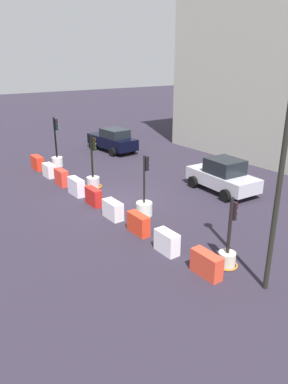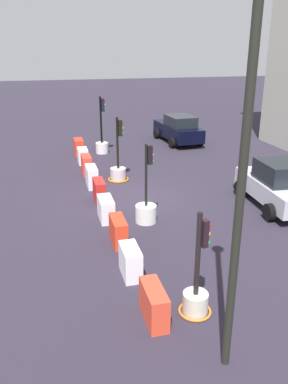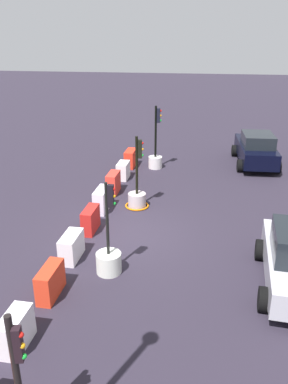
{
  "view_description": "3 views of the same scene",
  "coord_description": "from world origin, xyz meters",
  "px_view_note": "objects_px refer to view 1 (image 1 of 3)",
  "views": [
    {
      "loc": [
        14.0,
        -8.51,
        6.47
      ],
      "look_at": [
        2.49,
        -0.17,
        1.18
      ],
      "focal_mm": 33.59,
      "sensor_mm": 36.0,
      "label": 1
    },
    {
      "loc": [
        13.95,
        -3.18,
        5.6
      ],
      "look_at": [
        2.69,
        -0.18,
        1.25
      ],
      "focal_mm": 36.48,
      "sensor_mm": 36.0,
      "label": 2
    },
    {
      "loc": [
        11.44,
        2.5,
        6.24
      ],
      "look_at": [
        -0.54,
        0.53,
        1.36
      ],
      "focal_mm": 36.62,
      "sensor_mm": 36.0,
      "label": 3
    }
  ],
  "objects_px": {
    "traffic_light_0": "(57,157)",
    "traffic_light_3": "(228,254)",
    "construction_barrier_2": "(61,178)",
    "construction_barrier_3": "(76,187)",
    "construction_barrier_4": "(94,197)",
    "car_black_sedan": "(113,140)",
    "construction_barrier_5": "(113,210)",
    "construction_barrier_1": "(49,170)",
    "traffic_light_1": "(93,179)",
    "street_lamp_post": "(285,148)",
    "construction_barrier_7": "(167,242)",
    "traffic_light_2": "(144,205)",
    "construction_barrier_6": "(138,224)",
    "construction_barrier_8": "(206,264)",
    "construction_barrier_0": "(38,163)",
    "car_silver_hatchback": "(223,176)"
  },
  "relations": [
    {
      "from": "construction_barrier_5",
      "to": "construction_barrier_1",
      "type": "bearing_deg",
      "value": 179.78
    },
    {
      "from": "construction_barrier_3",
      "to": "construction_barrier_8",
      "type": "height_order",
      "value": "construction_barrier_3"
    },
    {
      "from": "construction_barrier_4",
      "to": "traffic_light_3",
      "type": "bearing_deg",
      "value": 8.07
    },
    {
      "from": "construction_barrier_2",
      "to": "construction_barrier_3",
      "type": "bearing_deg",
      "value": -0.01
    },
    {
      "from": "construction_barrier_3",
      "to": "street_lamp_post",
      "type": "distance_m",
      "value": 11.28
    },
    {
      "from": "construction_barrier_4",
      "to": "construction_barrier_6",
      "type": "bearing_deg",
      "value": 0.33
    },
    {
      "from": "construction_barrier_4",
      "to": "car_black_sedan",
      "type": "bearing_deg",
      "value": 143.81
    },
    {
      "from": "construction_barrier_0",
      "to": "street_lamp_post",
      "type": "xyz_separation_m",
      "value": [
        15.99,
        1.05,
        3.89
      ]
    },
    {
      "from": "traffic_light_0",
      "to": "construction_barrier_0",
      "type": "relative_size",
      "value": 2.72
    },
    {
      "from": "street_lamp_post",
      "to": "construction_barrier_4",
      "type": "bearing_deg",
      "value": -173.39
    },
    {
      "from": "construction_barrier_6",
      "to": "construction_barrier_4",
      "type": "bearing_deg",
      "value": -179.67
    },
    {
      "from": "construction_barrier_4",
      "to": "car_black_sedan",
      "type": "xyz_separation_m",
      "value": [
        -8.52,
        6.24,
        0.42
      ]
    },
    {
      "from": "construction_barrier_2",
      "to": "construction_barrier_3",
      "type": "relative_size",
      "value": 0.89
    },
    {
      "from": "traffic_light_0",
      "to": "car_black_sedan",
      "type": "relative_size",
      "value": 0.7
    },
    {
      "from": "street_lamp_post",
      "to": "car_black_sedan",
      "type": "bearing_deg",
      "value": 163.28
    },
    {
      "from": "construction_barrier_8",
      "to": "car_black_sedan",
      "type": "relative_size",
      "value": 0.25
    },
    {
      "from": "traffic_light_2",
      "to": "car_silver_hatchback",
      "type": "bearing_deg",
      "value": 91.37
    },
    {
      "from": "construction_barrier_7",
      "to": "car_silver_hatchback",
      "type": "distance_m",
      "value": 7.12
    },
    {
      "from": "construction_barrier_2",
      "to": "car_black_sedan",
      "type": "relative_size",
      "value": 0.23
    },
    {
      "from": "construction_barrier_7",
      "to": "construction_barrier_3",
      "type": "bearing_deg",
      "value": -179.76
    },
    {
      "from": "traffic_light_2",
      "to": "car_black_sedan",
      "type": "bearing_deg",
      "value": 155.29
    },
    {
      "from": "traffic_light_3",
      "to": "construction_barrier_5",
      "type": "relative_size",
      "value": 2.3
    },
    {
      "from": "traffic_light_0",
      "to": "construction_barrier_5",
      "type": "height_order",
      "value": "traffic_light_0"
    },
    {
      "from": "construction_barrier_3",
      "to": "construction_barrier_6",
      "type": "relative_size",
      "value": 1.06
    },
    {
      "from": "traffic_light_1",
      "to": "construction_barrier_6",
      "type": "xyz_separation_m",
      "value": [
        5.88,
        -1.18,
        -0.03
      ]
    },
    {
      "from": "construction_barrier_7",
      "to": "traffic_light_2",
      "type": "bearing_deg",
      "value": 157.84
    },
    {
      "from": "construction_barrier_6",
      "to": "car_silver_hatchback",
      "type": "bearing_deg",
      "value": 102.52
    },
    {
      "from": "construction_barrier_0",
      "to": "traffic_light_2",
      "type": "bearing_deg",
      "value": 7.58
    },
    {
      "from": "construction_barrier_1",
      "to": "construction_barrier_8",
      "type": "relative_size",
      "value": 0.88
    },
    {
      "from": "traffic_light_1",
      "to": "street_lamp_post",
      "type": "xyz_separation_m",
      "value": [
        11.09,
        -0.18,
        3.87
      ]
    },
    {
      "from": "construction_barrier_5",
      "to": "construction_barrier_6",
      "type": "height_order",
      "value": "construction_barrier_6"
    },
    {
      "from": "construction_barrier_1",
      "to": "construction_barrier_4",
      "type": "bearing_deg",
      "value": 0.22
    },
    {
      "from": "traffic_light_3",
      "to": "construction_barrier_2",
      "type": "relative_size",
      "value": 2.4
    },
    {
      "from": "traffic_light_0",
      "to": "construction_barrier_0",
      "type": "distance_m",
      "value": 1.3
    },
    {
      "from": "construction_barrier_3",
      "to": "construction_barrier_5",
      "type": "bearing_deg",
      "value": 0.12
    },
    {
      "from": "construction_barrier_5",
      "to": "traffic_light_1",
      "type": "bearing_deg",
      "value": 162.98
    },
    {
      "from": "construction_barrier_1",
      "to": "construction_barrier_3",
      "type": "bearing_deg",
      "value": -0.54
    },
    {
      "from": "traffic_light_0",
      "to": "construction_barrier_7",
      "type": "height_order",
      "value": "traffic_light_0"
    },
    {
      "from": "traffic_light_3",
      "to": "construction_barrier_8",
      "type": "relative_size",
      "value": 2.24
    },
    {
      "from": "traffic_light_2",
      "to": "construction_barrier_6",
      "type": "distance_m",
      "value": 1.76
    },
    {
      "from": "construction_barrier_3",
      "to": "construction_barrier_8",
      "type": "bearing_deg",
      "value": 0.77
    },
    {
      "from": "construction_barrier_4",
      "to": "construction_barrier_8",
      "type": "relative_size",
      "value": 0.95
    },
    {
      "from": "traffic_light_0",
      "to": "traffic_light_3",
      "type": "height_order",
      "value": "traffic_light_0"
    },
    {
      "from": "construction_barrier_2",
      "to": "construction_barrier_8",
      "type": "bearing_deg",
      "value": 0.64
    },
    {
      "from": "construction_barrier_1",
      "to": "construction_barrier_7",
      "type": "relative_size",
      "value": 1.0
    },
    {
      "from": "car_black_sedan",
      "to": "car_silver_hatchback",
      "type": "bearing_deg",
      "value": 0.46
    },
    {
      "from": "traffic_light_2",
      "to": "construction_barrier_5",
      "type": "xyz_separation_m",
      "value": [
        -0.53,
        -1.28,
        -0.07
      ]
    },
    {
      "from": "construction_barrier_1",
      "to": "street_lamp_post",
      "type": "bearing_deg",
      "value": 4.21
    },
    {
      "from": "construction_barrier_0",
      "to": "traffic_light_3",
      "type": "bearing_deg",
      "value": 4.22
    },
    {
      "from": "traffic_light_1",
      "to": "traffic_light_2",
      "type": "distance_m",
      "value": 4.61
    }
  ]
}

